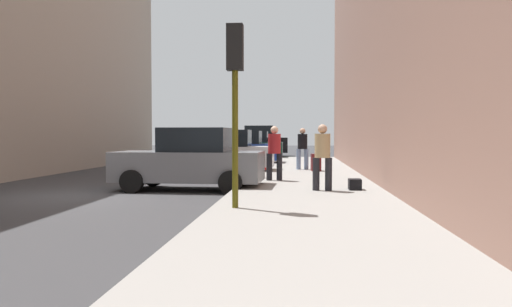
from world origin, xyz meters
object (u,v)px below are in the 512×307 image
object	(u,v)px
parked_blue_sedan	(240,149)
parked_dark_green_sedan	(250,146)
parked_black_suv	(257,142)
fire_hydrant	(260,167)
traffic_light	(235,75)
pedestrian_in_tan_coat	(322,154)
pedestrian_in_red_jacket	(274,150)
duffel_bag	(355,184)
parked_silver_sedan	(223,153)
rolling_suitcase	(316,162)
parked_gray_coupe	(191,161)
pedestrian_in_jeans	(302,146)

from	to	relation	value
parked_blue_sedan	parked_dark_green_sedan	bearing A→B (deg)	90.00
parked_black_suv	fire_hydrant	xyz separation A→B (m)	(1.80, -20.20, -0.54)
parked_dark_green_sedan	traffic_light	xyz separation A→B (m)	(1.85, -22.02, 1.91)
pedestrian_in_tan_coat	pedestrian_in_red_jacket	distance (m)	3.08
parked_black_suv	duffel_bag	world-z (taller)	parked_black_suv
parked_silver_sedan	fire_hydrant	xyz separation A→B (m)	(1.80, -3.62, -0.35)
duffel_bag	pedestrian_in_tan_coat	bearing A→B (deg)	-162.06
parked_blue_sedan	rolling_suitcase	xyz separation A→B (m)	(3.78, -6.01, -0.36)
fire_hydrant	pedestrian_in_tan_coat	xyz separation A→B (m)	(1.91, -3.69, 0.61)
parked_dark_green_sedan	fire_hydrant	distance (m)	15.24
parked_blue_sedan	duffel_bag	size ratio (longest dim) A/B	9.64
parked_blue_sedan	fire_hydrant	distance (m)	9.51
parked_black_suv	pedestrian_in_tan_coat	xyz separation A→B (m)	(3.71, -23.90, 0.07)
duffel_bag	parked_black_suv	bearing A→B (deg)	100.96
parked_dark_green_sedan	parked_gray_coupe	bearing A→B (deg)	-90.00
parked_silver_sedan	pedestrian_in_tan_coat	world-z (taller)	pedestrian_in_tan_coat
traffic_light	pedestrian_in_jeans	bearing A→B (deg)	82.76
parked_black_suv	fire_hydrant	bearing A→B (deg)	-84.90
parked_blue_sedan	rolling_suitcase	bearing A→B (deg)	-57.85
parked_dark_green_sedan	pedestrian_in_red_jacket	bearing A→B (deg)	-81.74
parked_gray_coupe	pedestrian_in_red_jacket	distance (m)	2.84
pedestrian_in_jeans	duffel_bag	xyz separation A→B (m)	(1.32, -7.52, -0.81)
pedestrian_in_tan_coat	duffel_bag	world-z (taller)	pedestrian_in_tan_coat
parked_blue_sedan	duffel_bag	bearing A→B (deg)	-70.26
parked_black_suv	pedestrian_in_jeans	world-z (taller)	parked_black_suv
fire_hydrant	pedestrian_in_jeans	world-z (taller)	pedestrian_in_jeans
parked_dark_green_sedan	traffic_light	world-z (taller)	traffic_light
traffic_light	pedestrian_in_jeans	size ratio (longest dim) A/B	2.11
parked_gray_coupe	parked_black_suv	distance (m)	22.75
fire_hydrant	traffic_light	bearing A→B (deg)	-89.58
parked_gray_coupe	parked_blue_sedan	xyz separation A→B (m)	(0.00, 11.88, 0.00)
pedestrian_in_jeans	duffel_bag	world-z (taller)	pedestrian_in_jeans
fire_hydrant	rolling_suitcase	distance (m)	3.86
parked_black_suv	rolling_suitcase	world-z (taller)	parked_black_suv
parked_silver_sedan	traffic_light	bearing A→B (deg)	-80.00
parked_blue_sedan	fire_hydrant	world-z (taller)	parked_blue_sedan
parked_gray_coupe	parked_dark_green_sedan	world-z (taller)	same
parked_blue_sedan	duffel_bag	world-z (taller)	parked_blue_sedan
pedestrian_in_jeans	pedestrian_in_red_jacket	size ratio (longest dim) A/B	1.00
parked_silver_sedan	pedestrian_in_red_jacket	xyz separation A→B (m)	(2.33, -4.56, 0.26)
parked_dark_green_sedan	pedestrian_in_tan_coat	distance (m)	19.18
traffic_light	pedestrian_in_tan_coat	size ratio (longest dim) A/B	2.11
parked_blue_sedan	rolling_suitcase	world-z (taller)	parked_blue_sedan
parked_silver_sedan	parked_black_suv	distance (m)	16.58
parked_gray_coupe	duffel_bag	bearing A→B (deg)	-10.72
traffic_light	pedestrian_in_red_jacket	size ratio (longest dim) A/B	2.11
parked_silver_sedan	pedestrian_in_jeans	size ratio (longest dim) A/B	2.46
parked_blue_sedan	pedestrian_in_jeans	bearing A→B (deg)	-58.12
parked_dark_green_sedan	parked_silver_sedan	bearing A→B (deg)	-90.00
traffic_light	parked_dark_green_sedan	bearing A→B (deg)	94.81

